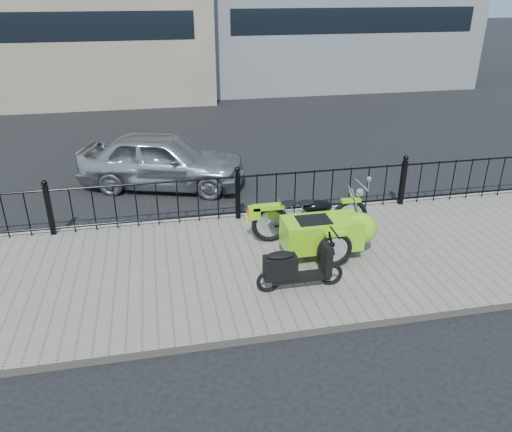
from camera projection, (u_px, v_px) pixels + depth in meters
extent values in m
plane|color=black|center=(250.00, 254.00, 8.87)|extent=(120.00, 120.00, 0.00)
cube|color=gray|center=(256.00, 265.00, 8.40)|extent=(30.00, 3.80, 0.12)
cube|color=gray|center=(237.00, 218.00, 10.13)|extent=(30.00, 0.10, 0.12)
cylinder|color=black|center=(237.00, 177.00, 9.61)|extent=(14.00, 0.04, 0.04)
cylinder|color=black|center=(238.00, 212.00, 9.93)|extent=(14.00, 0.04, 0.04)
cube|color=black|center=(49.00, 210.00, 9.13)|extent=(0.09, 0.09, 0.96)
sphere|color=black|center=(44.00, 183.00, 8.90)|extent=(0.11, 0.11, 0.11)
cube|color=black|center=(238.00, 196.00, 9.77)|extent=(0.09, 0.09, 0.96)
sphere|color=black|center=(237.00, 170.00, 9.54)|extent=(0.11, 0.11, 0.11)
cube|color=black|center=(403.00, 183.00, 10.41)|extent=(0.09, 0.09, 0.96)
sphere|color=black|center=(406.00, 158.00, 10.18)|extent=(0.11, 0.11, 0.11)
cube|color=black|center=(13.00, 28.00, 17.18)|extent=(12.50, 0.06, 1.00)
cube|color=black|center=(357.00, 21.00, 20.44)|extent=(10.50, 0.06, 1.00)
torus|color=black|center=(349.00, 217.00, 9.20)|extent=(0.69, 0.09, 0.69)
torus|color=black|center=(270.00, 224.00, 8.93)|extent=(0.69, 0.09, 0.69)
torus|color=black|center=(335.00, 250.00, 8.06)|extent=(0.60, 0.08, 0.60)
cube|color=gray|center=(311.00, 219.00, 9.06)|extent=(0.34, 0.22, 0.24)
cylinder|color=black|center=(310.00, 223.00, 9.09)|extent=(1.40, 0.04, 0.04)
ellipsoid|color=black|center=(318.00, 207.00, 8.98)|extent=(0.54, 0.29, 0.26)
cylinder|color=silver|center=(362.00, 185.00, 8.97)|extent=(0.03, 0.56, 0.03)
cylinder|color=silver|center=(354.00, 201.00, 9.08)|extent=(0.25, 0.04, 0.59)
sphere|color=silver|center=(360.00, 192.00, 9.03)|extent=(0.15, 0.15, 0.15)
cube|color=#83D215|center=(351.00, 200.00, 9.06)|extent=(0.36, 0.12, 0.06)
cube|color=#83D215|center=(268.00, 207.00, 8.78)|extent=(0.55, 0.16, 0.08)
ellipsoid|color=black|center=(306.00, 203.00, 8.89)|extent=(0.31, 0.22, 0.08)
ellipsoid|color=black|center=(289.00, 203.00, 8.83)|extent=(0.31, 0.22, 0.08)
sphere|color=red|center=(248.00, 212.00, 8.74)|extent=(0.07, 0.07, 0.07)
cube|color=yellow|center=(246.00, 219.00, 8.90)|extent=(0.02, 0.14, 0.10)
cube|color=#83D215|center=(321.00, 233.00, 8.34)|extent=(1.30, 0.62, 0.50)
ellipsoid|color=#83D215|center=(358.00, 228.00, 8.45)|extent=(0.65, 0.60, 0.54)
cube|color=black|center=(313.00, 221.00, 8.21)|extent=(0.55, 0.43, 0.06)
cube|color=#83D215|center=(336.00, 234.00, 7.94)|extent=(0.34, 0.11, 0.06)
torus|color=black|center=(331.00, 274.00, 7.69)|extent=(0.37, 0.06, 0.37)
torus|color=black|center=(268.00, 281.00, 7.51)|extent=(0.37, 0.06, 0.37)
cube|color=black|center=(300.00, 277.00, 7.59)|extent=(0.91, 0.20, 0.09)
cube|color=black|center=(280.00, 267.00, 7.45)|extent=(0.50, 0.24, 0.36)
ellipsoid|color=black|center=(281.00, 255.00, 7.36)|extent=(0.42, 0.21, 0.08)
cube|color=black|center=(327.00, 260.00, 7.56)|extent=(0.11, 0.27, 0.50)
cylinder|color=black|center=(332.00, 244.00, 7.46)|extent=(0.14, 0.04, 0.40)
cylinder|color=black|center=(335.00, 233.00, 7.39)|extent=(0.03, 0.40, 0.03)
torus|color=black|center=(345.00, 241.00, 8.39)|extent=(0.61, 0.39, 0.65)
imported|color=#A7A9AE|center=(163.00, 160.00, 11.58)|extent=(4.09, 2.63, 1.30)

